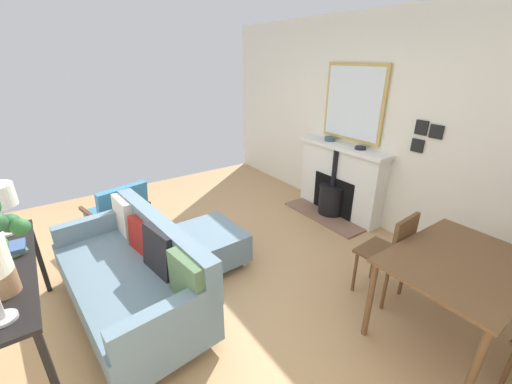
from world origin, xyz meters
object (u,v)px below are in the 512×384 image
Objects in this scene: dining_table at (461,271)px; book_stack at (7,251)px; ottoman at (210,243)px; console_table at (12,281)px; armchair_accent at (119,209)px; dining_chair_near_fireplace at (392,250)px; mantel_bowl_far at (360,148)px; fireplace at (338,184)px; mantel_bowl_near at (330,139)px; sofa at (135,275)px.

book_stack is at bearing -35.34° from dining_table.
book_stack is (1.70, 0.05, 0.57)m from ottoman.
armchair_accent is at bearing -126.74° from console_table.
dining_chair_near_fireplace is at bearing -90.63° from dining_table.
mantel_bowl_far reaches higher than console_table.
fireplace reaches higher than dining_table.
mantel_bowl_near is 0.19× the size of ottoman.
fireplace is 1.58× the size of dining_chair_near_fireplace.
dining_chair_near_fireplace is at bearing 148.74° from sofa.
armchair_accent is 1.71m from console_table.
mantel_bowl_far is 0.54× the size of book_stack.
mantel_bowl_far is 1.71m from dining_chair_near_fireplace.
dining_chair_near_fireplace is at bearing 125.26° from armchair_accent.
mantel_bowl_near is at bearing -171.13° from console_table.
ottoman is at bearing -61.42° from dining_table.
armchair_accent reaches higher than dining_table.
mantel_bowl_far reaches higher than book_stack.
fireplace is 5.41× the size of book_stack.
dining_table is (-1.99, 1.78, 0.30)m from sofa.
mantel_bowl_near is 0.13× the size of dining_table.
book_stack is 3.45m from dining_table.
ottoman is 0.97× the size of armchair_accent.
mantel_bowl_near is 3.92m from console_table.
mantel_bowl_far is 2.15m from dining_table.
mantel_bowl_near is at bearing -98.21° from fireplace.
book_stack is (3.86, 0.38, -0.25)m from mantel_bowl_near.
mantel_bowl_far is at bearing 98.36° from fireplace.
mantel_bowl_near reaches higher than ottoman.
mantel_bowl_near reaches higher than fireplace.
ottoman is at bearing 1.65° from fireplace.
dining_table is 0.59m from dining_chair_near_fireplace.
mantel_bowl_far is 3.19m from armchair_accent.
armchair_accent is at bearing -54.74° from dining_chair_near_fireplace.
dining_chair_near_fireplace reaches higher than sofa.
armchair_accent is 3.62m from dining_table.
console_table is 3.07m from dining_chair_near_fireplace.
armchair_accent is (-0.19, -1.35, 0.06)m from sofa.
fireplace is at bearing 81.79° from mantel_bowl_near.
armchair_accent is (2.81, -1.03, -0.04)m from fireplace.
dining_chair_near_fireplace is (-2.82, 1.42, -0.28)m from book_stack.
fireplace is 2.99m from armchair_accent.
dining_table is (-2.82, 1.78, -0.02)m from console_table.
book_stack is at bearing -26.77° from dining_chair_near_fireplace.
armchair_accent is 0.50× the size of console_table.
sofa is (3.03, 0.60, -0.70)m from mantel_bowl_near.
dining_table is at bearing 118.58° from ottoman.
sofa reaches higher than console_table.
sofa is at bearing 11.12° from mantel_bowl_near.
dining_chair_near_fireplace reaches higher than console_table.
dining_chair_near_fireplace is (-2.82, 1.21, -0.15)m from console_table.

